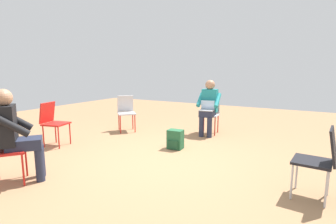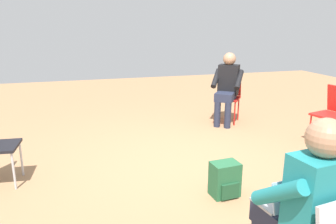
{
  "view_description": "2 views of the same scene",
  "coord_description": "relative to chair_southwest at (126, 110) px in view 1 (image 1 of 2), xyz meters",
  "views": [
    {
      "loc": [
        3.48,
        2.11,
        1.48
      ],
      "look_at": [
        -0.22,
        0.03,
        0.78
      ],
      "focal_mm": 28.0,
      "sensor_mm": 36.0,
      "label": 1
    },
    {
      "loc": [
        -3.51,
        1.29,
        1.72
      ],
      "look_at": [
        -0.17,
        0.34,
        0.78
      ],
      "focal_mm": 35.0,
      "sensor_mm": 36.0,
      "label": 2
    }
  ],
  "objects": [
    {
      "name": "ground_plane",
      "position": [
        1.46,
        1.83,
        -0.5
      ],
      "size": [
        14.0,
        14.0,
        0.0
      ],
      "primitive_type": "plane",
      "color": "#99704C"
    },
    {
      "name": "chair_southwest",
      "position": [
        0.0,
        0.0,
        0.0
      ],
      "size": [
        0.58,
        0.58,
        0.85
      ],
      "rotation": [
        0.0,
        0.0,
        -0.77
      ],
      "color": "#B7B7BC",
      "rests_on": "ground"
    },
    {
      "name": "chair_west",
      "position": [
        -0.78,
        1.85,
        0.0
      ],
      "size": [
        0.48,
        0.45,
        0.85
      ],
      "rotation": [
        0.0,
        0.0,
        -1.44
      ],
      "color": "#B7B7BC",
      "rests_on": "ground"
    },
    {
      "name": "chair_north",
      "position": [
        1.64,
        4.05,
        0.0
      ],
      "size": [
        0.43,
        0.47,
        0.85
      ],
      "rotation": [
        0.0,
        0.0,
        3.05
      ],
      "color": "black",
      "rests_on": "ground"
    },
    {
      "name": "chair_south",
      "position": [
        1.7,
        -0.45,
        0.0
      ],
      "size": [
        0.48,
        0.52,
        0.85
      ],
      "rotation": [
        0.0,
        0.0,
        0.24
      ],
      "color": "red",
      "rests_on": "ground"
    },
    {
      "name": "chair_southeast",
      "position": [
        3.17,
        0.5,
        0.0
      ],
      "size": [
        0.58,
        0.58,
        0.85
      ],
      "rotation": [
        0.0,
        0.0,
        0.9
      ],
      "color": "red",
      "rests_on": "ground"
    },
    {
      "name": "person_with_laptop",
      "position": [
        -0.61,
        1.87,
        0.2
      ],
      "size": [
        0.56,
        0.54,
        1.24
      ],
      "rotation": [
        0.0,
        0.0,
        -1.44
      ],
      "color": "#23283D",
      "rests_on": "ground"
    },
    {
      "name": "person_in_black",
      "position": [
        3.04,
        0.6,
        0.2
      ],
      "size": [
        0.63,
        0.63,
        1.24
      ],
      "rotation": [
        0.0,
        0.0,
        0.9
      ],
      "color": "#23283D",
      "rests_on": "ground"
    },
    {
      "name": "backpack_near_laptop_user",
      "position": [
        0.72,
        1.73,
        -0.34
      ],
      "size": [
        0.27,
        0.3,
        0.36
      ],
      "rotation": [
        0.0,
        0.0,
        4.8
      ],
      "color": "#235B38",
      "rests_on": "ground"
    }
  ]
}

